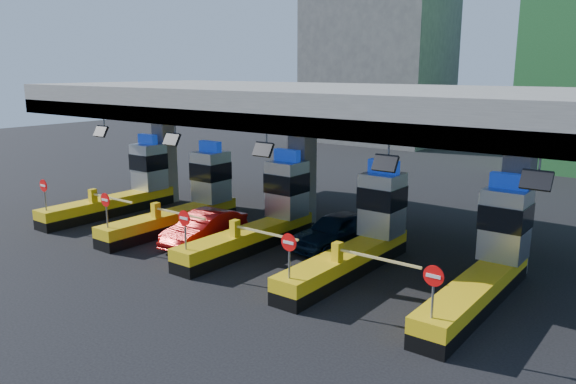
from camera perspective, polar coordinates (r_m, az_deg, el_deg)
The scene contains 10 objects.
ground at distance 25.52m, azimuth -2.57°, elevation -5.39°, with size 120.00×120.00×0.00m, color black.
toll_canopy at distance 26.61m, azimuth 1.32°, elevation 8.83°, with size 28.00×12.09×7.00m.
toll_lane_far_left at distance 32.47m, azimuth -15.93°, elevation 0.57°, with size 4.43×8.00×4.16m.
toll_lane_left at distance 28.69m, azimuth -9.92°, elevation -0.66°, with size 4.43×8.00×4.16m.
toll_lane_center at distance 25.33m, azimuth -2.19°, elevation -2.23°, with size 4.43×8.00×4.16m.
toll_lane_right at distance 22.59m, azimuth 7.67°, elevation -4.16°, with size 4.43×8.00×4.16m.
toll_lane_far_right at distance 20.71m, azimuth 19.82°, elevation -6.36°, with size 4.43×8.00×4.16m.
bg_building_concrete at distance 62.13m, azimuth 9.13°, elevation 13.40°, with size 14.00×10.00×18.00m, color #4C4C49.
van at distance 25.00m, azimuth 4.92°, elevation -3.91°, with size 1.86×4.63×1.58m, color black.
red_car at distance 25.73m, azimuth -8.47°, elevation -3.64°, with size 1.57×4.50×1.48m, color #9B0C0B.
Camera 1 is at (15.64, -18.59, 7.82)m, focal length 35.00 mm.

